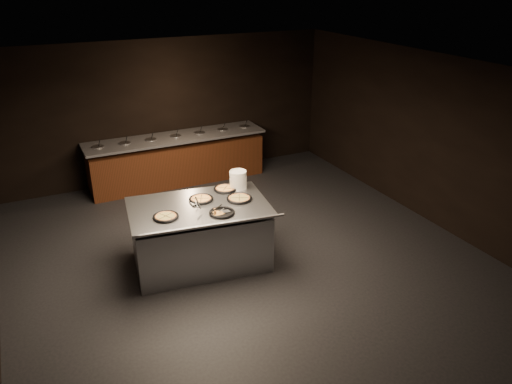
# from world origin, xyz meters

# --- Properties ---
(room) EXTENTS (7.02, 8.02, 2.92)m
(room) POSITION_xyz_m (0.00, 0.00, 1.45)
(room) COLOR black
(room) RESTS_ON ground
(salad_bar) EXTENTS (3.70, 0.83, 1.18)m
(salad_bar) POSITION_xyz_m (0.00, 3.56, 0.44)
(salad_bar) COLOR #572514
(salad_bar) RESTS_ON ground
(serving_counter) EXTENTS (2.18, 1.57, 0.97)m
(serving_counter) POSITION_xyz_m (-0.67, 0.35, 0.46)
(serving_counter) COLOR silver
(serving_counter) RESTS_ON ground
(plate_stack) EXTENTS (0.27, 0.27, 0.28)m
(plate_stack) POSITION_xyz_m (0.11, 0.68, 1.11)
(plate_stack) COLOR white
(plate_stack) RESTS_ON serving_counter
(pan_veggie_whole) EXTENTS (0.36, 0.36, 0.04)m
(pan_veggie_whole) POSITION_xyz_m (-1.22, 0.18, 0.99)
(pan_veggie_whole) COLOR black
(pan_veggie_whole) RESTS_ON serving_counter
(pan_cheese_whole) EXTENTS (0.37, 0.37, 0.04)m
(pan_cheese_whole) POSITION_xyz_m (-0.57, 0.51, 0.99)
(pan_cheese_whole) COLOR black
(pan_cheese_whole) RESTS_ON serving_counter
(pan_cheese_slices_a) EXTENTS (0.36, 0.36, 0.04)m
(pan_cheese_slices_a) POSITION_xyz_m (-0.10, 0.71, 0.99)
(pan_cheese_slices_a) COLOR black
(pan_cheese_slices_a) RESTS_ON serving_counter
(pan_cheese_slices_b) EXTENTS (0.37, 0.37, 0.04)m
(pan_cheese_slices_b) POSITION_xyz_m (-0.47, -0.05, 0.99)
(pan_cheese_slices_b) COLOR black
(pan_cheese_slices_b) RESTS_ON serving_counter
(pan_veggie_slices) EXTENTS (0.39, 0.39, 0.04)m
(pan_veggie_slices) POSITION_xyz_m (-0.05, 0.28, 0.99)
(pan_veggie_slices) COLOR black
(pan_veggie_slices) RESTS_ON serving_counter
(server_left) EXTENTS (0.09, 0.31, 0.15)m
(server_left) POSITION_xyz_m (-0.71, 0.30, 1.05)
(server_left) COLOR silver
(server_left) RESTS_ON serving_counter
(server_right) EXTENTS (0.30, 0.08, 0.14)m
(server_right) POSITION_xyz_m (-0.50, -0.04, 1.04)
(server_right) COLOR silver
(server_right) RESTS_ON serving_counter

